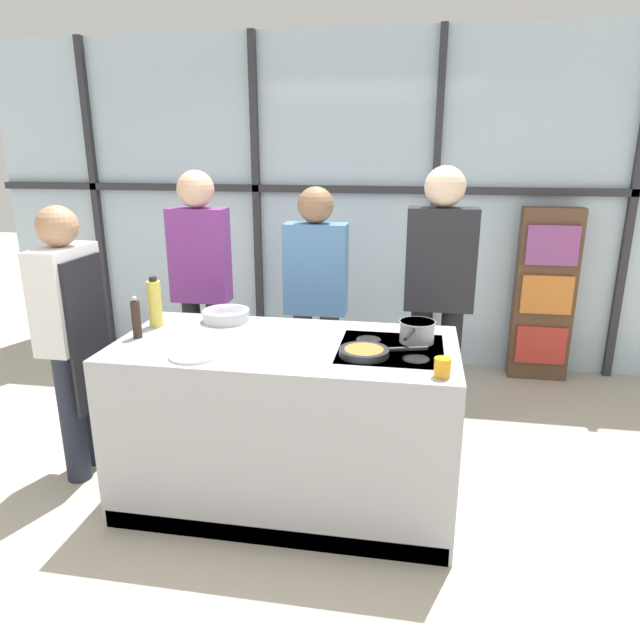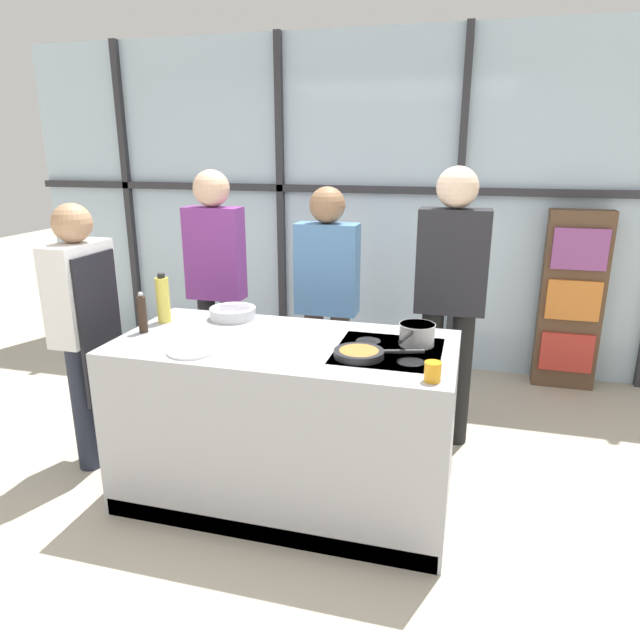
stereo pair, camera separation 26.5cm
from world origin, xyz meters
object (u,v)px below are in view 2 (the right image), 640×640
Objects in this scene: spectator_far_left at (216,277)px; spectator_center_left at (327,295)px; spectator_center_right at (450,291)px; white_plate at (191,351)px; mixing_bowl at (233,312)px; saucepan at (417,334)px; pepper_grinder at (142,314)px; juice_glass_near at (433,372)px; frying_pan at (361,353)px; chef at (86,323)px; oil_bottle at (163,299)px.

spectator_far_left is 0.80m from spectator_center_left.
spectator_center_left is at bearing -0.00° from spectator_center_right.
white_plate is 0.60m from mixing_bowl.
spectator_center_right is at bearing 80.42° from saucepan.
spectator_far_left is 0.67m from mixing_bowl.
spectator_far_left reaches higher than pepper_grinder.
mixing_bowl is 1.37m from juice_glass_near.
frying_pan is (0.43, -1.00, -0.01)m from spectator_center_left.
saucepan is at bearing 6.96° from pepper_grinder.
mixing_bowl is (0.83, 0.25, 0.05)m from chef.
spectator_center_right is (1.59, -0.00, 0.01)m from spectator_far_left.
spectator_center_left reaches higher than oil_bottle.
saucepan is (1.46, -0.76, -0.05)m from spectator_far_left.
spectator_center_right reaches higher than pepper_grinder.
pepper_grinder is at bearing 49.67° from spectator_center_left.
frying_pan is (1.22, -1.00, -0.09)m from spectator_far_left.
white_plate is (-0.39, -1.16, -0.03)m from spectator_center_left.
juice_glass_near is (2.04, -0.40, 0.06)m from chef.
juice_glass_near is (1.58, -1.21, -0.06)m from spectator_far_left.
juice_glass_near is (0.36, -0.21, 0.02)m from frying_pan.
frying_pan is at bearing -3.12° from pepper_grinder.
oil_bottle reaches higher than white_plate.
spectator_center_right is 0.77m from saucepan.
frying_pan is 0.41m from juice_glass_near.
mixing_bowl is 0.95× the size of oil_bottle.
juice_glass_near is (1.57, -0.28, -0.06)m from pepper_grinder.
spectator_center_left is at bearing 71.35° from white_plate.
spectator_center_left reaches higher than white_plate.
frying_pan is 4.88× the size of juice_glass_near.
oil_bottle is (-0.78, -0.73, 0.10)m from spectator_center_left.
saucepan is (-0.13, -0.76, -0.05)m from spectator_center_right.
juice_glass_near is at bearing -30.54° from frying_pan.
spectator_center_left is 18.77× the size of juice_glass_near.
spectator_center_left is 1.23m from pepper_grinder.
spectator_center_left is (1.25, 0.81, 0.05)m from chef.
frying_pan is at bearing 10.90° from white_plate.
chef is 4.72× the size of saucepan.
white_plate is 0.59m from oil_bottle.
juice_glass_near reaches higher than white_plate.
chef is 0.93m from white_plate.
oil_bottle is (-1.45, 0.03, 0.07)m from saucepan.
white_plate is 0.83× the size of oil_bottle.
spectator_far_left is 1.23m from white_plate.
saucepan is at bearing 45.43° from frying_pan.
spectator_center_left is (0.79, 0.00, -0.07)m from spectator_far_left.
white_plate is at bearing -169.10° from frying_pan.
mixing_bowl is (0.37, -0.56, -0.07)m from spectator_far_left.
mixing_bowl is 0.40m from oil_bottle.
oil_bottle is at bearing 87.21° from pepper_grinder.
white_plate is at bearing -86.33° from mixing_bowl.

